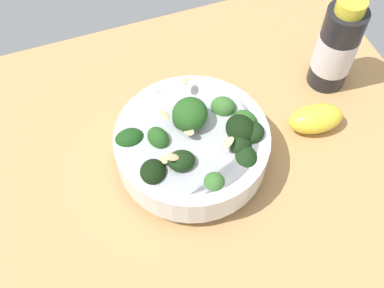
# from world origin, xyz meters

# --- Properties ---
(ground_plane) EXTENTS (0.62, 0.62, 0.05)m
(ground_plane) POSITION_xyz_m (0.00, 0.00, -0.02)
(ground_plane) COLOR tan
(bowl_of_broccoli) EXTENTS (0.19, 0.19, 0.10)m
(bowl_of_broccoli) POSITION_xyz_m (-0.03, -0.02, 0.04)
(bowl_of_broccoli) COLOR white
(bowl_of_broccoli) RESTS_ON ground_plane
(lemon_wedge) EXTENTS (0.05, 0.08, 0.04)m
(lemon_wedge) POSITION_xyz_m (-0.03, 0.15, 0.02)
(lemon_wedge) COLOR yellow
(lemon_wedge) RESTS_ON ground_plane
(bottle_tall) EXTENTS (0.06, 0.06, 0.15)m
(bottle_tall) POSITION_xyz_m (-0.10, 0.21, 0.07)
(bottle_tall) COLOR black
(bottle_tall) RESTS_ON ground_plane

